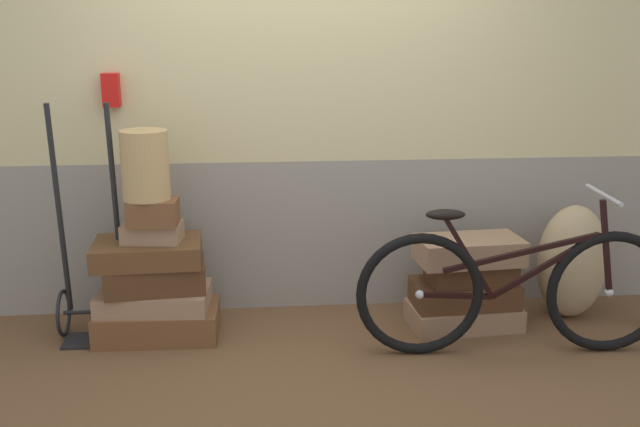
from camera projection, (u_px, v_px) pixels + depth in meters
ground at (304, 360)px, 4.17m from camera, size 8.41×5.20×0.06m
station_building at (296, 92)px, 4.62m from camera, size 6.41×0.74×2.81m
suitcase_0 at (158, 322)px, 4.41m from camera, size 0.73×0.44×0.18m
suitcase_1 at (154, 298)px, 4.37m from camera, size 0.67×0.43×0.12m
suitcase_2 at (156, 276)px, 4.33m from camera, size 0.61×0.41×0.16m
suitcase_3 at (148, 252)px, 4.31m from camera, size 0.64×0.45×0.13m
suitcase_4 at (152, 232)px, 4.27m from camera, size 0.36×0.25×0.11m
suitcase_5 at (153, 213)px, 4.20m from camera, size 0.29×0.20×0.15m
suitcase_6 at (463, 315)px, 4.56m from camera, size 0.70×0.43×0.14m
suitcase_7 at (464, 293)px, 4.53m from camera, size 0.65×0.36×0.15m
suitcase_8 at (471, 271)px, 4.49m from camera, size 0.54×0.32×0.13m
suitcase_9 at (469, 250)px, 4.44m from camera, size 0.65×0.38×0.15m
wicker_basket at (145, 165)px, 4.16m from camera, size 0.27×0.27×0.40m
luggage_trolley at (93, 283)px, 4.35m from camera, size 0.41×0.36×1.41m
burlap_sack at (572, 262)px, 4.64m from camera, size 0.44×0.37×0.73m
bicycle at (514, 290)px, 4.12m from camera, size 1.80×0.46×0.94m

